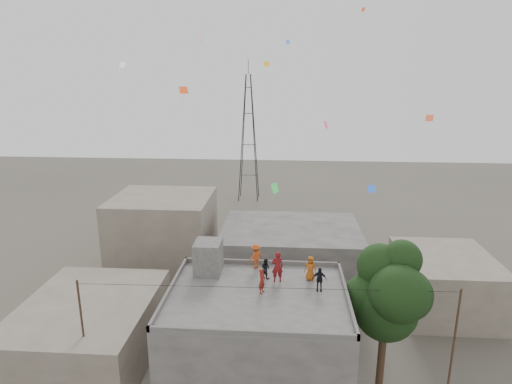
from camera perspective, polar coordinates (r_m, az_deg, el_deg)
main_building at (r=26.06m, az=0.17°, el=-19.40°), size 10.00×8.00×6.10m
parapet at (r=24.38m, az=0.18°, el=-13.20°), size 10.00×8.00×0.30m
stair_head_box at (r=26.69m, az=-6.38°, el=-8.62°), size 1.60×1.80×2.00m
neighbor_west at (r=30.88m, az=-21.34°, el=-16.81°), size 8.00×10.00×4.00m
neighbor_north at (r=38.57m, az=4.60°, el=-8.23°), size 12.00×9.00×5.00m
neighbor_northwest at (r=41.64m, az=-12.20°, el=-5.24°), size 9.00×8.00×7.00m
neighbor_east at (r=37.25m, az=23.79°, el=-10.97°), size 7.00×8.00×4.40m
tree at (r=25.62m, az=17.39°, el=-12.83°), size 4.90×4.60×9.10m
utility_line at (r=24.57m, az=1.20°, el=-19.61°), size 20.12×0.62×7.40m
transmission_tower at (r=62.23m, az=-1.00°, el=7.20°), size 2.97×2.97×20.01m
person_red_adult at (r=25.45m, az=2.86°, el=-9.93°), size 0.76×0.58×1.89m
person_orange_child at (r=25.91m, az=7.27°, el=-10.05°), size 0.81×0.61×1.48m
person_dark_child at (r=26.00m, az=1.28°, el=-10.13°), size 0.76×0.74×1.23m
person_dark_adult at (r=24.80m, az=8.44°, el=-11.44°), size 0.83×0.37×1.39m
person_orange_adult at (r=27.16m, az=-0.02°, el=-8.56°), size 1.17×1.09×1.58m
person_red_child at (r=24.30m, az=0.81°, el=-11.78°), size 0.51×0.62×1.44m
kites at (r=28.50m, az=3.77°, el=11.94°), size 20.77×17.11×12.82m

